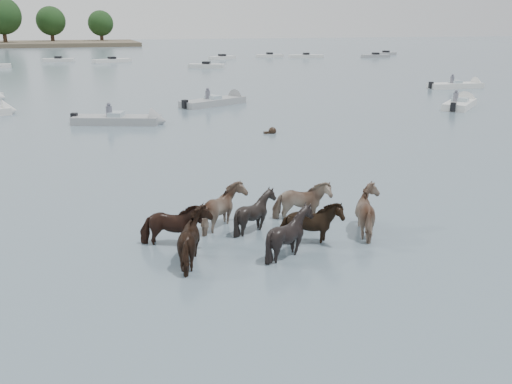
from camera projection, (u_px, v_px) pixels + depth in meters
name	position (u px, v px, depth m)	size (l,w,h in m)	color
ground	(350.00, 249.00, 14.97)	(400.00, 400.00, 0.00)	#4D606F
pony_herd	(268.00, 222.00, 15.49)	(7.48, 4.23, 1.60)	black
swimming_pony	(272.00, 131.00, 30.61)	(0.72, 0.44, 0.44)	black
motorboat_b	(129.00, 120.00, 33.38)	(5.83, 3.41, 1.92)	gray
motorboat_c	(221.00, 101.00, 41.52)	(5.86, 4.10, 1.92)	gray
motorboat_d	(461.00, 103.00, 40.31)	(4.71, 4.45, 1.92)	silver
motorboat_e	(462.00, 85.00, 51.87)	(5.78, 1.95, 1.92)	silver
distant_flotilla	(121.00, 61.00, 84.79)	(106.88, 28.02, 0.93)	silver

